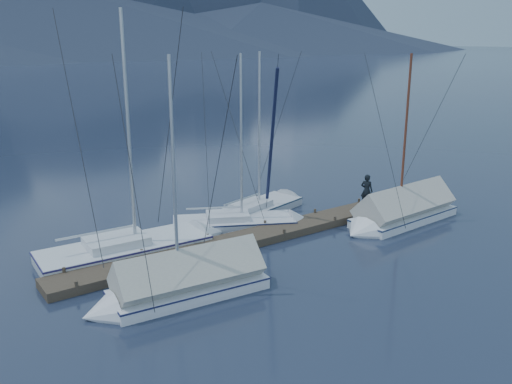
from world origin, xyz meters
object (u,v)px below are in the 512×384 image
sailboat_covered_near (398,214)px  sailboat_open_right (265,207)px  sailboat_open_mid (252,223)px  sailboat_covered_far (175,287)px  person (367,191)px  sailboat_open_left (149,246)px

sailboat_covered_near → sailboat_open_right: bearing=126.7°
sailboat_open_mid → sailboat_covered_far: (-6.29, -4.53, 0.28)m
sailboat_open_right → person: size_ratio=5.16×
sailboat_open_right → sailboat_open_left: bearing=-167.4°
sailboat_open_left → person: 11.11m
sailboat_open_left → person: (10.93, -1.78, 1.00)m
sailboat_covered_far → person: sailboat_covered_far is taller
sailboat_open_mid → person: sailboat_open_mid is taller
sailboat_covered_near → person: (-0.15, 1.89, 0.75)m
sailboat_open_mid → sailboat_covered_near: 6.94m
sailboat_covered_near → sailboat_open_mid: bearing=148.2°
sailboat_covered_far → person: bearing=12.9°
sailboat_open_left → sailboat_covered_far: size_ratio=1.19×
sailboat_open_left → sailboat_covered_near: size_ratio=1.21×
sailboat_open_mid → sailboat_covered_far: 7.75m
sailboat_open_mid → sailboat_open_right: sailboat_open_right is taller
sailboat_open_left → sailboat_open_mid: bearing=-0.2°
sailboat_open_mid → person: bearing=-17.1°
sailboat_open_left → sailboat_open_mid: size_ratio=1.22×
sailboat_open_left → sailboat_covered_far: sailboat_open_left is taller
sailboat_open_left → sailboat_covered_near: sailboat_open_left is taller
sailboat_open_right → sailboat_covered_near: 6.58m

